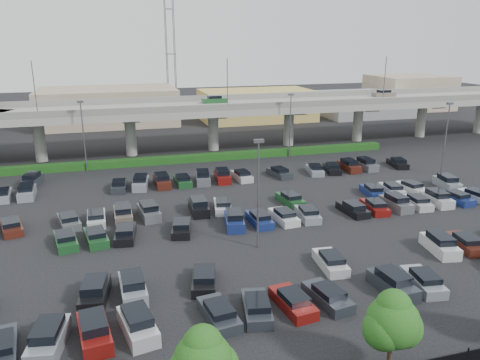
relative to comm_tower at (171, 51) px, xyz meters
name	(u,v)px	position (x,y,z in m)	size (l,w,h in m)	color
ground	(235,217)	(-4.00, -74.00, -15.61)	(280.00, 280.00, 0.00)	black
overpass	(183,111)	(-4.22, -41.99, -8.64)	(150.00, 13.00, 15.80)	gray
hedge	(193,158)	(-4.00, -49.00, -15.06)	(66.00, 1.60, 1.10)	#153910
tree_row	(374,325)	(-3.30, -100.53, -12.09)	(65.07, 3.66, 5.94)	#332316
parked_cars	(244,222)	(-3.85, -77.23, -14.99)	(62.96, 41.67, 1.67)	maroon
light_poles	(192,160)	(-8.12, -72.00, -9.37)	(66.90, 48.38, 10.30)	#4D4D52
distant_buildings	(215,105)	(8.38, -12.19, -11.87)	(138.00, 24.00, 9.00)	gray
comm_tower	(171,51)	(0.00, 0.00, 0.00)	(2.40, 2.40, 30.00)	#4D4D52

